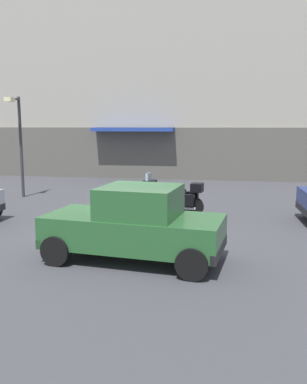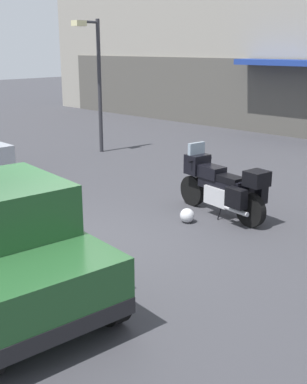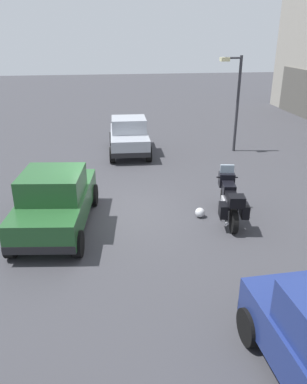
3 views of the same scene
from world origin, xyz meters
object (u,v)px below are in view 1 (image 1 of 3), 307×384
car_hatchback_near (135,224)px  streetlamp_curbside (18,136)px  helmet (160,215)px  motorcycle (171,196)px

car_hatchback_near → streetlamp_curbside: streetlamp_curbside is taller
car_hatchback_near → streetlamp_curbside: bearing=-41.0°
helmet → car_hatchback_near: size_ratio=0.07×
helmet → streetlamp_curbside: 7.30m
helmet → car_hatchback_near: (0.10, -3.97, 0.67)m
motorcycle → helmet: motorcycle is taller
motorcycle → helmet: (-0.23, -0.77, -0.48)m
motorcycle → car_hatchback_near: size_ratio=0.56×
streetlamp_curbside → car_hatchback_near: bearing=-47.7°
motorcycle → streetlamp_curbside: (-6.46, 2.22, 1.89)m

